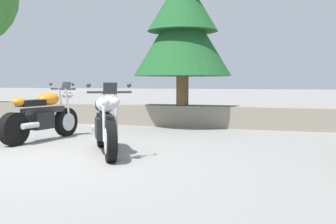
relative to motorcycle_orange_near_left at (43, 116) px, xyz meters
name	(u,v)px	position (x,y,z in m)	size (l,w,h in m)	color
ground_plane	(65,157)	(1.36, -1.39, -0.49)	(120.00, 120.00, 0.00)	gray
stone_wall	(160,115)	(1.36, 3.41, -0.21)	(36.00, 0.80, 0.55)	gray
motorcycle_orange_near_left	(43,116)	(0.00, 0.00, 0.00)	(0.67, 2.06, 1.18)	black
motorcycle_white_centre	(106,124)	(1.86, -0.96, 0.00)	(1.24, 1.84, 1.18)	black
pine_tree_mid_left	(183,23)	(2.05, 3.22, 2.22)	(2.56, 2.56, 4.03)	brown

